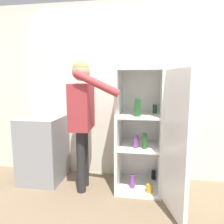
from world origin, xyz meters
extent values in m
plane|color=#7A664C|center=(0.00, 0.00, 0.00)|extent=(12.00, 12.00, 0.00)
cube|color=silver|center=(0.00, 0.98, 1.27)|extent=(7.00, 0.06, 2.55)
cube|color=white|center=(0.23, 0.62, 0.02)|extent=(0.58, 0.63, 0.04)
cube|color=white|center=(0.23, 0.62, 1.59)|extent=(0.58, 0.63, 0.04)
cube|color=white|center=(0.23, 0.91, 0.80)|extent=(0.58, 0.03, 1.53)
cube|color=white|center=(-0.05, 0.62, 0.80)|extent=(0.04, 0.63, 1.53)
cube|color=white|center=(0.50, 0.62, 0.80)|extent=(0.04, 0.63, 1.53)
cube|color=white|center=(0.23, 0.62, 0.58)|extent=(0.51, 0.56, 0.02)
cube|color=white|center=(0.23, 0.62, 0.99)|extent=(0.51, 0.56, 0.02)
cube|color=white|center=(0.62, 0.03, 0.80)|extent=(0.21, 0.57, 1.53)
cylinder|color=#1E5123|center=(0.30, 0.47, 0.69)|extent=(0.05, 0.05, 0.20)
cylinder|color=black|center=(0.43, 0.81, 0.10)|extent=(0.06, 0.06, 0.13)
cylinder|color=#1E5123|center=(0.42, 0.74, 1.06)|extent=(0.06, 0.06, 0.12)
cylinder|color=#723884|center=(0.15, 0.50, 0.12)|extent=(0.06, 0.06, 0.18)
cylinder|color=#1E5123|center=(0.21, 0.45, 1.11)|extent=(0.08, 0.08, 0.22)
cylinder|color=#723884|center=(0.19, 0.50, 0.67)|extent=(0.06, 0.06, 0.16)
cylinder|color=#B78C1E|center=(0.37, 0.42, 0.09)|extent=(0.08, 0.08, 0.11)
cylinder|color=#262628|center=(-0.51, 0.54, 0.41)|extent=(0.11, 0.11, 0.82)
cylinder|color=#262628|center=(-0.50, 0.36, 0.41)|extent=(0.11, 0.11, 0.82)
cube|color=#9E3338|center=(-0.51, 0.45, 1.11)|extent=(0.27, 0.46, 0.58)
sphere|color=tan|center=(-0.51, 0.45, 1.55)|extent=(0.23, 0.23, 0.23)
sphere|color=#AD894C|center=(-0.51, 0.45, 1.59)|extent=(0.21, 0.21, 0.21)
cylinder|color=#9E3338|center=(-0.52, 0.70, 1.08)|extent=(0.09, 0.09, 0.55)
cylinder|color=#9E3338|center=(-0.25, 0.22, 1.41)|extent=(0.54, 0.12, 0.31)
cube|color=gray|center=(-1.15, 0.62, 0.46)|extent=(0.56, 0.62, 0.93)
cylinder|color=white|center=(-1.25, 0.62, 0.97)|extent=(0.16, 0.16, 0.08)
camera|label=1|loc=(0.33, -2.21, 1.47)|focal=35.00mm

